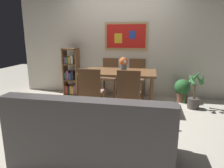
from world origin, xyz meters
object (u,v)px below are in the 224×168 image
dining_table (119,76)px  potted_ivy (182,89)px  dining_chair_far_right (137,75)px  dining_chair_far_left (110,74)px  potted_palm (195,92)px  dining_chair_near_left (91,89)px  flower_vase (124,63)px  dining_chair_near_right (129,91)px  bookshelf (71,74)px  leather_couch (92,136)px

dining_table → potted_ivy: size_ratio=2.93×
dining_table → dining_chair_far_right: (0.31, 0.73, -0.11)m
dining_chair_far_left → potted_palm: (1.88, -0.62, -0.20)m
dining_chair_near_left → flower_vase: 0.98m
dining_chair_far_left → flower_vase: bearing=-58.2°
potted_ivy → potted_palm: potted_palm is taller
dining_table → dining_chair_far_left: bearing=114.8°
potted_ivy → dining_chair_far_left: bearing=172.9°
dining_chair_far_right → dining_chair_near_right: same height
dining_chair_near_left → bookshelf: bookshelf is taller
dining_table → flower_vase: flower_vase is taller
dining_chair_far_left → dining_chair_near_left: bearing=-90.5°
bookshelf → flower_vase: 1.53m
dining_chair_near_right → bookshelf: bookshelf is taller
dining_chair_near_left → potted_palm: dining_chair_near_left is taller
dining_chair_far_left → leather_couch: size_ratio=0.51×
dining_chair_near_right → potted_ivy: 1.68m
dining_chair_far_right → dining_chair_near_right: size_ratio=1.00×
dining_table → potted_palm: size_ratio=1.83×
dining_table → dining_chair_near_left: dining_chair_near_left is taller
dining_chair_far_right → flower_vase: flower_vase is taller
dining_table → flower_vase: bearing=27.8°
dining_chair_near_left → leather_couch: 1.31m
flower_vase → dining_table: bearing=-152.2°
dining_chair_far_right → dining_chair_near_right: bearing=-90.3°
dining_chair_far_right → dining_chair_near_right: (-0.01, -1.49, 0.00)m
dining_table → bookshelf: (-1.29, 0.59, -0.13)m
dining_chair_near_right → potted_ivy: size_ratio=1.77×
dining_table → dining_chair_near_left: bearing=-115.7°
dining_table → flower_vase: size_ratio=5.39×
dining_table → leather_couch: size_ratio=0.84×
dining_chair_far_right → dining_chair_near_left: (-0.67, -1.48, 0.00)m
dining_table → dining_chair_far_left: dining_chair_far_left is taller
leather_couch → potted_palm: (1.51, 2.12, 0.03)m
dining_chair_far_right → flower_vase: size_ratio=3.26×
dining_chair_far_left → potted_ivy: 1.72m
dining_chair_far_right → bookshelf: (-1.60, -0.14, -0.02)m
potted_palm → flower_vase: (-1.44, -0.09, 0.56)m
dining_chair_far_right → leather_couch: 2.74m
dining_chair_far_right → dining_table: bearing=-113.1°
flower_vase → leather_couch: bearing=-91.9°
dining_table → potted_palm: potted_palm is taller
flower_vase → dining_chair_near_left: bearing=-119.5°
dining_chair_near_left → flower_vase: bearing=60.5°
dining_chair_near_right → potted_palm: dining_chair_near_right is taller
bookshelf → potted_ivy: bookshelf is taller
dining_chair_near_right → leather_couch: bearing=-102.9°
dining_chair_far_left → bookshelf: bearing=-169.9°
dining_chair_far_right → dining_chair_near_left: size_ratio=1.00×
leather_couch → potted_ivy: size_ratio=3.50×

